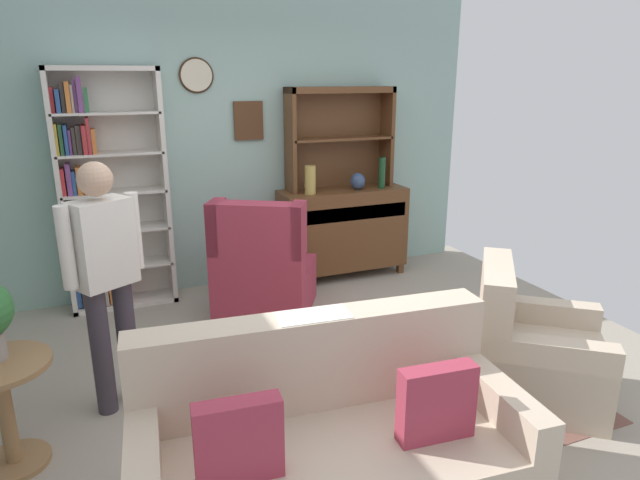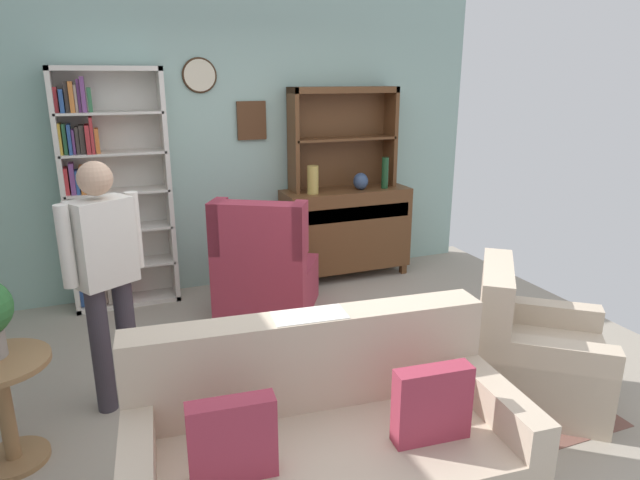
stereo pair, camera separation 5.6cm
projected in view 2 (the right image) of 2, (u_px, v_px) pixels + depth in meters
ground_plane at (317, 382)px, 3.80m from camera, size 5.40×4.60×0.02m
wall_back at (236, 143)px, 5.29m from camera, size 5.00×0.09×2.80m
area_rug at (362, 397)px, 3.60m from camera, size 2.77×1.77×0.01m
bookshelf at (109, 196)px, 4.81m from camera, size 0.90×0.30×2.10m
sideboard at (346, 228)px, 5.68m from camera, size 1.30×0.45×0.92m
sideboard_hutch at (342, 124)px, 5.47m from camera, size 1.10×0.26×1.00m
vase_tall at (313, 180)px, 5.31m from camera, size 0.11×0.11×0.27m
vase_round at (361, 181)px, 5.52m from camera, size 0.15×0.15×0.17m
bottle_wine at (385, 173)px, 5.57m from camera, size 0.07×0.07×0.31m
couch_floral at (325, 452)px, 2.60m from camera, size 1.87×1.01×0.90m
armchair_floral at (532, 357)px, 3.54m from camera, size 1.08×1.07×0.88m
wingback_chair at (265, 273)px, 4.77m from camera, size 1.08×1.09×1.05m
plant_stand at (4, 400)px, 2.90m from camera, size 0.52×0.52×0.61m
person_reading at (106, 270)px, 3.29m from camera, size 0.49×0.34×1.56m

